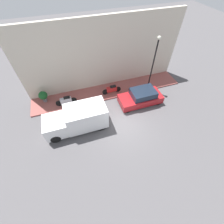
{
  "coord_description": "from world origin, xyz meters",
  "views": [
    {
      "loc": [
        -6.6,
        3.19,
        10.05
      ],
      "look_at": [
        1.11,
        0.66,
        0.6
      ],
      "focal_mm": 24.0,
      "sensor_mm": 36.0,
      "label": 1
    }
  ],
  "objects_px": {
    "parked_car": "(141,97)",
    "delivery_van": "(77,119)",
    "motorcycle_red": "(112,89)",
    "scooter_silver": "(66,100)",
    "streetlamp": "(154,59)",
    "potted_plant": "(43,96)"
  },
  "relations": [
    {
      "from": "motorcycle_red",
      "to": "scooter_silver",
      "type": "xyz_separation_m",
      "value": [
        -0.17,
        4.35,
        0.01
      ]
    },
    {
      "from": "delivery_van",
      "to": "streetlamp",
      "type": "relative_size",
      "value": 0.94
    },
    {
      "from": "parked_car",
      "to": "motorcycle_red",
      "type": "relative_size",
      "value": 2.09
    },
    {
      "from": "parked_car",
      "to": "delivery_van",
      "type": "bearing_deg",
      "value": 99.64
    },
    {
      "from": "streetlamp",
      "to": "potted_plant",
      "type": "distance_m",
      "value": 10.37
    },
    {
      "from": "parked_car",
      "to": "streetlamp",
      "type": "height_order",
      "value": "streetlamp"
    },
    {
      "from": "delivery_van",
      "to": "motorcycle_red",
      "type": "distance_m",
      "value": 4.8
    },
    {
      "from": "scooter_silver",
      "to": "potted_plant",
      "type": "xyz_separation_m",
      "value": [
        1.04,
        1.88,
        0.19
      ]
    },
    {
      "from": "motorcycle_red",
      "to": "scooter_silver",
      "type": "distance_m",
      "value": 4.36
    },
    {
      "from": "scooter_silver",
      "to": "streetlamp",
      "type": "bearing_deg",
      "value": -90.92
    },
    {
      "from": "delivery_van",
      "to": "potted_plant",
      "type": "bearing_deg",
      "value": 32.96
    },
    {
      "from": "delivery_van",
      "to": "streetlamp",
      "type": "bearing_deg",
      "value": -70.59
    },
    {
      "from": "parked_car",
      "to": "streetlamp",
      "type": "distance_m",
      "value": 3.44
    },
    {
      "from": "motorcycle_red",
      "to": "scooter_silver",
      "type": "relative_size",
      "value": 0.99
    },
    {
      "from": "scooter_silver",
      "to": "potted_plant",
      "type": "bearing_deg",
      "value": 61.09
    },
    {
      "from": "parked_car",
      "to": "delivery_van",
      "type": "relative_size",
      "value": 0.82
    },
    {
      "from": "parked_car",
      "to": "streetlamp",
      "type": "xyz_separation_m",
      "value": [
        1.65,
        -1.63,
        2.55
      ]
    },
    {
      "from": "scooter_silver",
      "to": "parked_car",
      "type": "bearing_deg",
      "value": -105.33
    },
    {
      "from": "motorcycle_red",
      "to": "delivery_van",
      "type": "bearing_deg",
      "value": 128.19
    },
    {
      "from": "streetlamp",
      "to": "motorcycle_red",
      "type": "bearing_deg",
      "value": 85.45
    },
    {
      "from": "parked_car",
      "to": "motorcycle_red",
      "type": "height_order",
      "value": "parked_car"
    },
    {
      "from": "motorcycle_red",
      "to": "streetlamp",
      "type": "relative_size",
      "value": 0.37
    }
  ]
}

